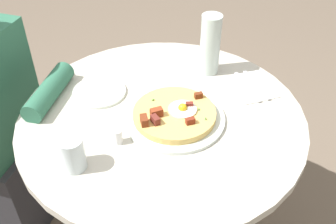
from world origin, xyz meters
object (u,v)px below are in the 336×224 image
at_px(breakfast_pizza, 174,114).
at_px(fork, 256,85).
at_px(salt_shaker, 118,137).
at_px(bread_plate, 99,92).
at_px(water_bottle, 210,45).
at_px(knife, 247,87).
at_px(pizza_plate, 174,118).
at_px(dining_table, 162,152).
at_px(water_glass, 73,154).

relative_size(breakfast_pizza, fork, 1.45).
bearing_deg(breakfast_pizza, salt_shaker, 138.77).
bearing_deg(salt_shaker, fork, -41.12).
bearing_deg(bread_plate, water_bottle, -53.51).
bearing_deg(knife, fork, -90.00).
relative_size(pizza_plate, knife, 1.78).
relative_size(pizza_plate, fork, 1.78).
bearing_deg(knife, dining_table, 96.69).
distance_m(bread_plate, water_glass, 0.34).
bearing_deg(knife, bread_plate, 74.35).
distance_m(dining_table, salt_shaker, 0.27).
xyz_separation_m(fork, water_bottle, (0.04, 0.18, 0.10)).
bearing_deg(fork, pizza_plate, 102.90).
relative_size(breakfast_pizza, salt_shaker, 5.44).
bearing_deg(bread_plate, fork, -68.70).
distance_m(bread_plate, fork, 0.55).
relative_size(water_glass, water_bottle, 0.46).
bearing_deg(water_bottle, fork, -103.45).
bearing_deg(breakfast_pizza, fork, -41.06).
xyz_separation_m(bread_plate, knife, (0.18, -0.48, 0.00)).
height_order(dining_table, water_bottle, water_bottle).
distance_m(water_glass, water_bottle, 0.63).
height_order(water_bottle, salt_shaker, water_bottle).
height_order(pizza_plate, water_glass, water_glass).
distance_m(dining_table, bread_plate, 0.30).
height_order(dining_table, pizza_plate, pizza_plate).
bearing_deg(breakfast_pizza, water_bottle, -8.03).
bearing_deg(water_bottle, bread_plate, 126.49).
bearing_deg(water_glass, fork, -39.15).
height_order(dining_table, water_glass, water_glass).
xyz_separation_m(pizza_plate, water_glass, (-0.27, 0.21, 0.05)).
bearing_deg(bread_plate, water_glass, -166.57).
distance_m(knife, salt_shaker, 0.50).
height_order(pizza_plate, salt_shaker, salt_shaker).
distance_m(bread_plate, salt_shaker, 0.26).
xyz_separation_m(pizza_plate, breakfast_pizza, (-0.00, 0.00, 0.02)).
distance_m(pizza_plate, knife, 0.31).
relative_size(dining_table, knife, 5.12).
xyz_separation_m(pizza_plate, knife, (0.24, -0.20, 0.00)).
bearing_deg(water_glass, bread_plate, 13.43).
relative_size(bread_plate, salt_shaker, 3.81).
bearing_deg(water_glass, water_bottle, -23.47).
bearing_deg(salt_shaker, pizza_plate, -41.04).
xyz_separation_m(dining_table, knife, (0.22, -0.24, 0.18)).
bearing_deg(dining_table, water_glass, 150.72).
relative_size(fork, knife, 1.00).
bearing_deg(water_bottle, dining_table, 162.86).
bearing_deg(water_bottle, breakfast_pizza, 171.97).
distance_m(pizza_plate, breakfast_pizza, 0.02).
distance_m(dining_table, fork, 0.41).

